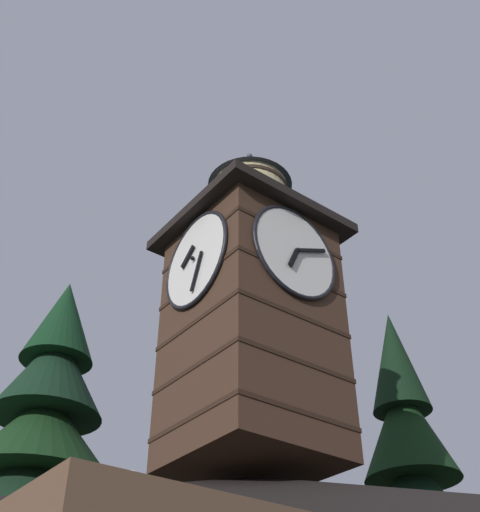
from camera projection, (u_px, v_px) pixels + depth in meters
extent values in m
cube|color=#422B1E|center=(252.00, 342.00, 14.88)|extent=(3.09, 3.09, 5.74)
cube|color=black|center=(253.00, 436.00, 13.59)|extent=(3.13, 3.13, 0.10)
cube|color=black|center=(252.00, 388.00, 14.22)|extent=(3.13, 3.13, 0.10)
cube|color=black|center=(252.00, 343.00, 14.86)|extent=(3.13, 3.13, 0.10)
cube|color=black|center=(251.00, 303.00, 15.50)|extent=(3.13, 3.13, 0.10)
cube|color=black|center=(251.00, 265.00, 16.13)|extent=(3.13, 3.13, 0.10)
cylinder|color=white|center=(294.00, 252.00, 14.81)|extent=(2.31, 0.10, 2.31)
torus|color=black|center=(295.00, 252.00, 14.79)|extent=(2.41, 0.10, 2.41)
cube|color=black|center=(294.00, 258.00, 14.53)|extent=(0.35, 0.04, 0.58)
cube|color=black|center=(311.00, 250.00, 15.07)|extent=(0.90, 0.04, 0.45)
sphere|color=black|center=(298.00, 250.00, 14.74)|extent=(0.10, 0.10, 0.10)
cylinder|color=white|center=(196.00, 260.00, 15.05)|extent=(0.10, 2.31, 2.31)
torus|color=black|center=(196.00, 260.00, 15.04)|extent=(0.10, 2.41, 2.41)
cube|color=black|center=(188.00, 257.00, 15.25)|extent=(0.04, 0.53, 0.46)
cube|color=black|center=(196.00, 271.00, 14.63)|extent=(0.04, 0.42, 0.91)
sphere|color=black|center=(192.00, 258.00, 15.00)|extent=(0.10, 0.10, 0.10)
cube|color=black|center=(250.00, 237.00, 16.65)|extent=(3.79, 3.79, 0.25)
cylinder|color=#D1BC84|center=(250.00, 209.00, 17.19)|extent=(1.95, 1.95, 1.59)
cylinder|color=#2D2319|center=(250.00, 227.00, 16.84)|extent=(2.01, 2.01, 0.10)
cylinder|color=#2D2319|center=(250.00, 215.00, 17.07)|extent=(2.01, 2.01, 0.10)
cylinder|color=#2D2319|center=(250.00, 203.00, 17.31)|extent=(2.01, 2.01, 0.10)
cylinder|color=#2D2319|center=(250.00, 192.00, 17.54)|extent=(2.01, 2.01, 0.10)
cone|color=#2D3847|center=(250.00, 172.00, 17.96)|extent=(2.25, 2.25, 1.03)
sphere|color=#424C5B|center=(250.00, 156.00, 18.33)|extent=(0.16, 0.16, 0.16)
cone|color=black|center=(32.00, 492.00, 16.47)|extent=(4.82, 4.82, 2.72)
cone|color=#153417|center=(43.00, 434.00, 17.35)|extent=(3.90, 3.90, 2.40)
cone|color=black|center=(54.00, 373.00, 18.40)|extent=(2.97, 2.97, 2.63)
cone|color=#11331A|center=(63.00, 321.00, 19.38)|extent=(2.04, 2.04, 2.64)
cone|color=black|center=(417.00, 504.00, 19.45)|extent=(3.97, 3.97, 3.02)
cone|color=black|center=(405.00, 427.00, 20.83)|extent=(2.93, 2.93, 3.33)
cone|color=black|center=(395.00, 361.00, 22.21)|extent=(1.89, 1.89, 3.62)
sphere|color=silver|center=(129.00, 486.00, 38.98)|extent=(1.87, 1.87, 1.87)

